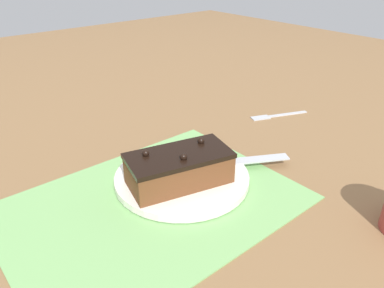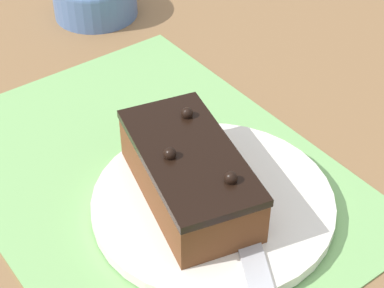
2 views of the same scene
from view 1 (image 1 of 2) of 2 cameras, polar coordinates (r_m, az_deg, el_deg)
name	(u,v)px [view 1 (image 1 of 2)]	position (r m, az deg, el deg)	size (l,w,h in m)	color
ground_plane	(153,204)	(0.62, -5.99, -9.14)	(3.00, 3.00, 0.00)	olive
placemat_woven	(153,203)	(0.62, -6.00, -8.99)	(0.46, 0.34, 0.00)	#7AB266
cake_plate	(182,177)	(0.66, -1.55, -5.08)	(0.24, 0.24, 0.01)	white
chocolate_cake	(179,168)	(0.63, -1.98, -3.64)	(0.19, 0.12, 0.06)	brown
serving_knife	(213,162)	(0.69, 3.19, -2.77)	(0.20, 0.12, 0.01)	#472D19
dessert_fork	(275,115)	(0.95, 12.48, 4.27)	(0.14, 0.07, 0.01)	#B7BABF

